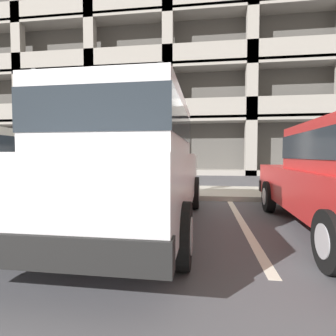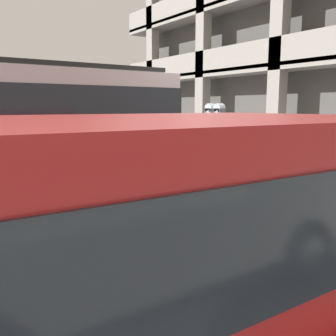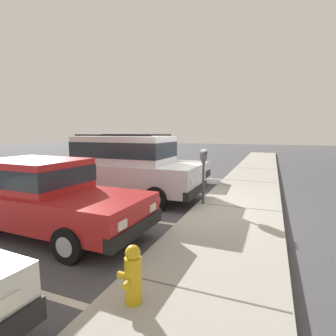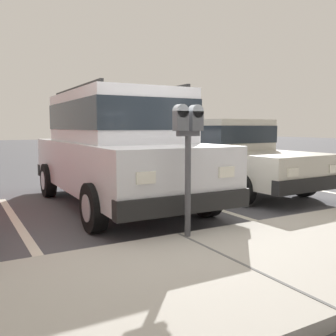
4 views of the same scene
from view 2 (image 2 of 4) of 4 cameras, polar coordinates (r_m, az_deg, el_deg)
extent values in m
cube|color=#4C4C51|center=(5.77, 4.49, -7.16)|extent=(80.00, 80.00, 0.10)
cube|color=#ADA89E|center=(6.61, 13.29, -4.26)|extent=(40.00, 2.20, 0.12)
cube|color=#606060|center=(13.27, -13.27, 2.73)|extent=(0.03, 2.16, 0.00)
cube|color=#606060|center=(9.68, -4.52, 0.60)|extent=(0.03, 2.16, 0.00)
cube|color=#606060|center=(6.60, 13.31, -3.73)|extent=(0.03, 2.16, 0.00)
cube|color=silver|center=(9.29, -21.08, -1.12)|extent=(0.12, 4.80, 0.01)
cube|color=silver|center=(6.39, -14.40, -5.31)|extent=(0.12, 4.80, 0.01)
cube|color=silver|center=(3.80, 2.75, -15.27)|extent=(0.12, 4.80, 0.01)
cube|color=silver|center=(4.74, -18.13, -1.52)|extent=(1.89, 4.72, 0.80)
cube|color=silver|center=(4.65, -19.24, 8.40)|extent=(1.65, 2.93, 0.84)
cube|color=#232B33|center=(4.65, -19.26, 8.65)|extent=(1.67, 2.95, 0.46)
cube|color=black|center=(5.85, 4.28, -1.89)|extent=(1.88, 0.18, 0.24)
cube|color=silver|center=(5.39, 8.52, 0.97)|extent=(0.24, 0.03, 0.14)
cube|color=silver|center=(6.27, 1.44, 2.22)|extent=(0.24, 0.03, 0.14)
cylinder|color=black|center=(4.67, 2.93, -6.25)|extent=(0.21, 0.66, 0.66)
cylinder|color=#B2B2B7|center=(4.67, 2.93, -6.25)|extent=(0.22, 0.37, 0.36)
cylinder|color=black|center=(6.17, -7.23, -2.49)|extent=(0.21, 0.66, 0.66)
cylinder|color=#B2B2B7|center=(6.17, -7.23, -2.49)|extent=(0.22, 0.37, 0.36)
cube|color=black|center=(4.01, -16.95, 15.04)|extent=(0.08, 2.62, 0.05)
cube|color=black|center=(5.33, -21.50, 13.28)|extent=(0.08, 2.62, 0.05)
cube|color=black|center=(7.98, -10.84, 0.76)|extent=(1.74, 0.23, 0.24)
cube|color=silver|center=(7.50, -8.76, 2.13)|extent=(0.24, 0.04, 0.14)
cube|color=silver|center=(8.44, -12.17, 2.82)|extent=(0.24, 0.04, 0.14)
cylinder|color=black|center=(6.92, -13.65, -1.64)|extent=(0.18, 0.61, 0.60)
cylinder|color=#B2B2B7|center=(6.92, -13.65, -1.64)|extent=(0.19, 0.34, 0.33)
cylinder|color=black|center=(8.46, -18.16, 0.12)|extent=(0.18, 0.61, 0.60)
cylinder|color=#B2B2B7|center=(8.46, -18.16, 0.12)|extent=(0.19, 0.34, 0.33)
cube|color=red|center=(2.07, 8.91, -19.10)|extent=(1.83, 4.45, 0.60)
cube|color=red|center=(1.68, 1.77, -3.17)|extent=(1.55, 2.02, 0.64)
cube|color=#232B33|center=(1.67, 1.77, -2.63)|extent=(1.58, 2.05, 0.35)
cylinder|color=black|center=(3.62, 16.25, -11.80)|extent=(0.18, 0.60, 0.60)
cylinder|color=#B2B2B7|center=(3.62, 16.25, -11.80)|extent=(0.19, 0.34, 0.33)
cylinder|color=#47474C|center=(5.86, 6.98, 0.57)|extent=(0.07, 0.07, 1.16)
cube|color=#47474C|center=(5.80, 7.10, 6.53)|extent=(0.28, 0.06, 0.06)
cube|color=#515459|center=(5.87, 6.47, 7.94)|extent=(0.15, 0.11, 0.22)
cylinder|color=#9EA8B2|center=(5.87, 6.49, 9.02)|extent=(0.15, 0.11, 0.15)
cube|color=#B7B293|center=(5.83, 6.02, 7.56)|extent=(0.08, 0.01, 0.08)
cube|color=#515459|center=(5.72, 7.80, 7.88)|extent=(0.15, 0.11, 0.22)
cylinder|color=#9EA8B2|center=(5.72, 7.83, 8.98)|extent=(0.15, 0.11, 0.15)
cube|color=#B7B293|center=(5.68, 7.35, 7.49)|extent=(0.08, 0.01, 0.08)
cube|color=gray|center=(23.39, -2.39, 23.94)|extent=(0.60, 0.50, 15.00)
camera|label=1|loc=(4.32, -72.18, -3.52)|focal=28.00mm
camera|label=3|loc=(6.22, 81.82, 6.23)|focal=28.00mm
camera|label=4|loc=(7.71, 40.19, 5.61)|focal=40.00mm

